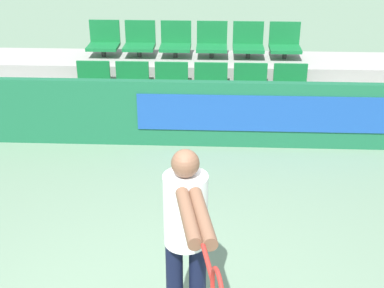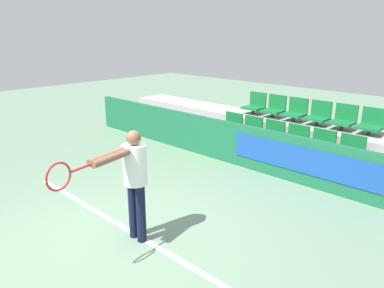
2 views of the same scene
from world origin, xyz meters
name	(u,v)px [view 1 (image 1 of 2)]	position (x,y,z in m)	size (l,w,h in m)	color
barrier_wall	(190,114)	(0.02, 3.63, 0.46)	(11.29, 0.14, 0.91)	#19603D
bleacher_tier_front	(190,116)	(0.00, 4.20, 0.19)	(10.89, 0.98, 0.38)	#9E9E99
bleacher_tier_middle	(193,81)	(0.00, 5.17, 0.38)	(10.89, 0.98, 0.76)	#9E9E99
stadium_chair_0	(93,84)	(-1.43, 4.32, 0.61)	(0.48, 0.43, 0.54)	#333333
stadium_chair_1	(132,84)	(-0.86, 4.32, 0.61)	(0.48, 0.43, 0.54)	#333333
stadium_chair_2	(171,85)	(-0.29, 4.32, 0.61)	(0.48, 0.43, 0.54)	#333333
stadium_chair_3	(211,86)	(0.29, 4.32, 0.61)	(0.48, 0.43, 0.54)	#333333
stadium_chair_4	(250,86)	(0.86, 4.32, 0.61)	(0.48, 0.43, 0.54)	#333333
stadium_chair_5	(290,87)	(1.43, 4.32, 0.61)	(0.48, 0.43, 0.54)	#333333
stadium_chair_6	(104,41)	(-1.43, 5.30, 0.99)	(0.48, 0.43, 0.54)	#333333
stadium_chair_7	(140,41)	(-0.86, 5.30, 0.99)	(0.48, 0.43, 0.54)	#333333
stadium_chair_8	(176,42)	(-0.29, 5.30, 0.99)	(0.48, 0.43, 0.54)	#333333
stadium_chair_9	(212,42)	(0.29, 5.30, 0.99)	(0.48, 0.43, 0.54)	#333333
stadium_chair_10	(248,43)	(0.86, 5.30, 0.99)	(0.48, 0.43, 0.54)	#333333
stadium_chair_11	(285,43)	(1.43, 5.30, 0.99)	(0.48, 0.43, 0.54)	#333333
tennis_player	(187,231)	(0.17, 0.16, 0.98)	(0.43, 1.49, 1.58)	black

